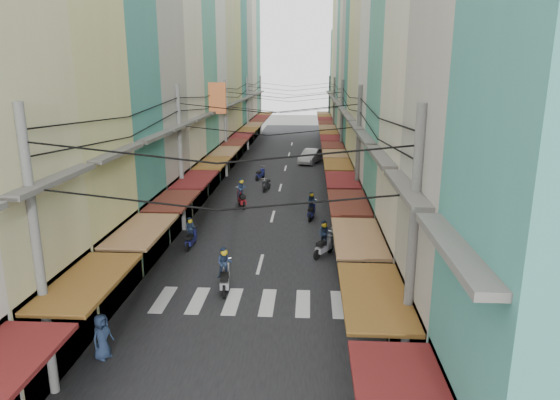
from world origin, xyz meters
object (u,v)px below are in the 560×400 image
at_px(white_car, 311,163).
at_px(bicycle, 380,276).
at_px(market_umbrella, 447,280).
at_px(traffic_sign, 368,242).

bearing_deg(white_car, bicycle, -65.44).
relative_size(white_car, bicycle, 2.83).
relative_size(market_umbrella, traffic_sign, 0.80).
xyz_separation_m(bicycle, traffic_sign, (-0.72, -1.12, 1.98)).
height_order(market_umbrella, traffic_sign, traffic_sign).
xyz_separation_m(white_car, market_umbrella, (4.67, -32.75, 1.92)).
relative_size(white_car, market_umbrella, 2.21).
bearing_deg(market_umbrella, bicycle, 107.94).
bearing_deg(traffic_sign, market_umbrella, -58.36).
distance_m(white_car, bicycle, 28.12).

